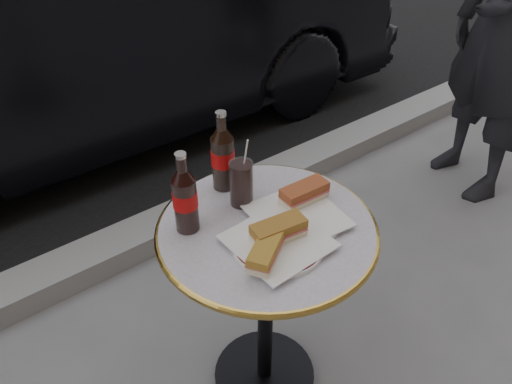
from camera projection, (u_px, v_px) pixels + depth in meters
ground at (264, 377)px, 1.83m from camera, size 80.00×80.00×0.00m
curb at (147, 235)px, 2.36m from camera, size 40.00×0.20×0.12m
bistro_table at (265, 312)px, 1.60m from camera, size 0.62×0.62×0.73m
plate_left at (278, 243)px, 1.32m from camera, size 0.28×0.28×0.01m
plate_right at (297, 218)px, 1.40m from camera, size 0.31×0.31×0.01m
sandwich_left_a at (266, 252)px, 1.24m from camera, size 0.15×0.13×0.05m
sandwich_left_b at (278, 231)px, 1.31m from camera, size 0.15×0.09×0.05m
sandwich_right at (304, 194)px, 1.44m from camera, size 0.15×0.07×0.05m
cola_bottle_left at (184, 193)px, 1.30m from camera, size 0.09×0.09×0.24m
cola_bottle_right at (223, 151)px, 1.45m from camera, size 0.09×0.09×0.26m
cola_glass at (241, 183)px, 1.42m from camera, size 0.07×0.07×0.14m
parked_car at (91, 33)px, 2.88m from camera, size 1.40×3.89×1.27m
pedestrian at (512, 26)px, 2.28m from camera, size 0.58×0.73×1.74m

